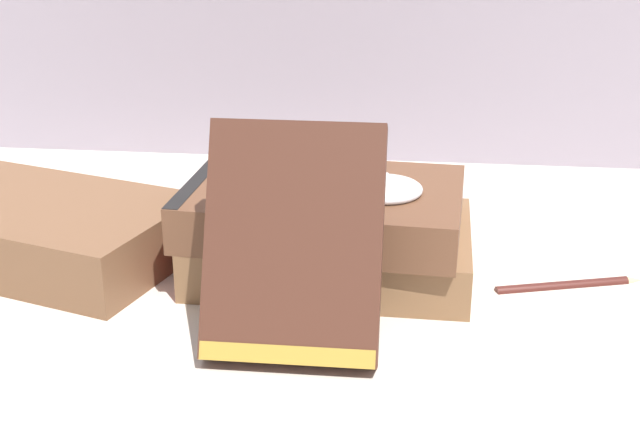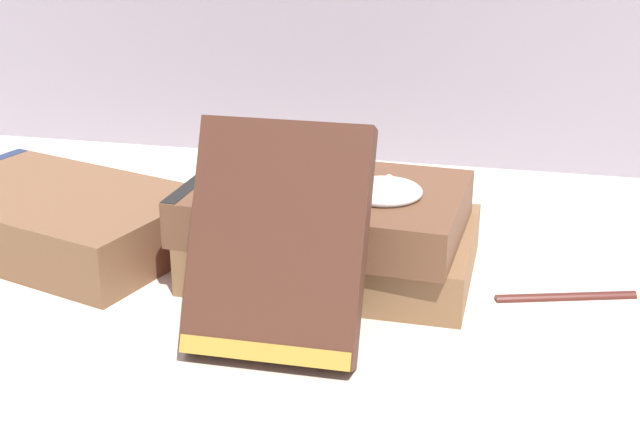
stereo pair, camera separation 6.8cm
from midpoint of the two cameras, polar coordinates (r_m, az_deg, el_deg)
ground_plane at (r=0.68m, az=-0.36°, el=-5.06°), size 3.00×3.00×0.00m
book_flat_bottom at (r=0.71m, az=3.25°, el=-1.82°), size 0.22×0.16×0.04m
book_flat_top at (r=0.69m, az=2.66°, el=0.77°), size 0.22×0.16×0.04m
book_side_left at (r=0.78m, az=-14.49°, el=0.11°), size 0.27×0.21×0.05m
book_leaning_front at (r=0.58m, az=0.57°, el=-1.91°), size 0.12×0.09×0.15m
pocket_watch at (r=0.67m, az=6.97°, el=1.80°), size 0.06×0.06×0.01m
reading_glasses at (r=0.88m, az=0.85°, el=1.64°), size 0.11×0.06×0.00m
fountain_pen at (r=0.71m, az=18.65°, el=-4.51°), size 0.12×0.04×0.01m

